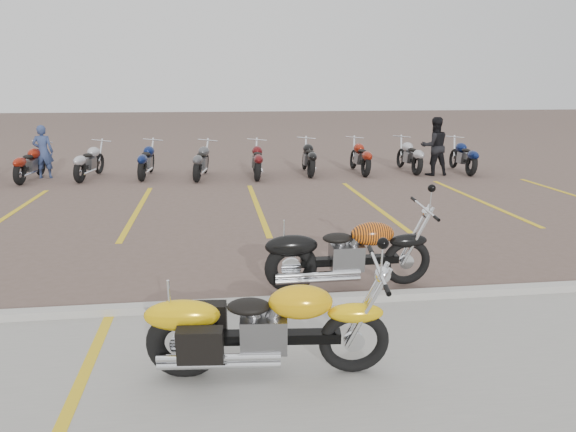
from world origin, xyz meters
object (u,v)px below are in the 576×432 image
object	(u,v)px
person_a	(43,152)
flame_cruiser	(345,256)
yellow_cruiser	(263,329)
person_b	(434,146)

from	to	relation	value
person_a	flame_cruiser	bearing A→B (deg)	122.36
yellow_cruiser	flame_cruiser	xyz separation A→B (m)	(1.32, 2.19, 0.00)
yellow_cruiser	person_b	bearing A→B (deg)	66.86
flame_cruiser	yellow_cruiser	bearing A→B (deg)	-122.22
yellow_cruiser	person_a	world-z (taller)	person_a
person_a	person_b	distance (m)	11.83
yellow_cruiser	person_a	size ratio (longest dim) A/B	1.46
person_a	person_b	xyz separation A→B (m)	(11.79, -1.03, 0.10)
flame_cruiser	person_b	bearing A→B (deg)	60.59
yellow_cruiser	flame_cruiser	size ratio (longest dim) A/B	1.00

